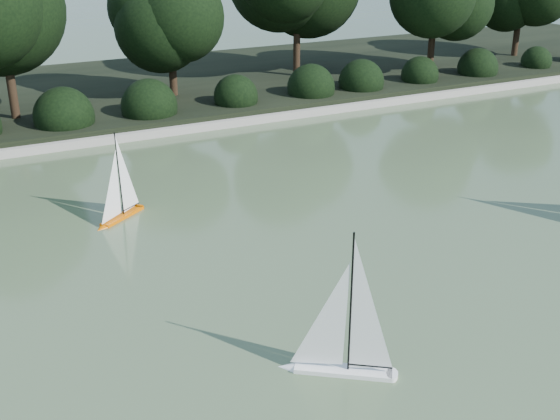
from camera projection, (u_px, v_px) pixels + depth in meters
ground at (403, 322)px, 8.61m from camera, size 80.00×80.00×0.00m
pond_coping at (167, 131)px, 15.98m from camera, size 40.00×0.35×0.18m
far_bank at (121, 92)px, 19.24m from camera, size 40.00×8.00×0.30m
tree_line at (177, 1)px, 17.50m from camera, size 26.31×3.93×4.39m
shrub_hedge at (154, 106)px, 16.58m from camera, size 29.10×1.10×1.10m
sailboat_white_a at (335, 350)px, 7.57m from camera, size 1.17×0.91×1.80m
sailboat_orange at (118, 206)px, 11.44m from camera, size 1.00×0.77×1.54m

